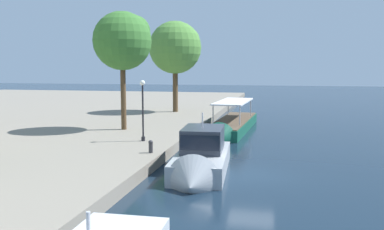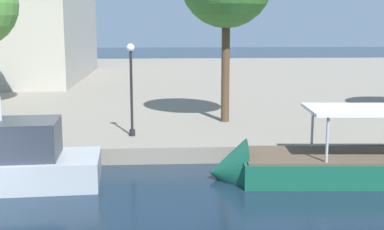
% 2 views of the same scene
% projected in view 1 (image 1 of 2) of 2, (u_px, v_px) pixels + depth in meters
% --- Properties ---
extents(ground_plane, '(220.00, 220.00, 0.00)m').
position_uv_depth(ground_plane, '(251.00, 175.00, 21.88)').
color(ground_plane, '#142333').
extents(motor_yacht_1, '(8.31, 3.24, 4.23)m').
position_uv_depth(motor_yacht_1, '(201.00, 161.00, 22.07)').
color(motor_yacht_1, '#9EA3A8').
rests_on(motor_yacht_1, ground_plane).
extents(tour_boat_2, '(14.19, 3.60, 3.73)m').
position_uv_depth(tour_boat_2, '(231.00, 127.00, 36.50)').
color(tour_boat_2, '#14513D').
rests_on(tour_boat_2, ground_plane).
extents(mooring_bollard_0, '(0.27, 0.27, 0.77)m').
position_uv_depth(mooring_bollard_0, '(151.00, 146.00, 24.16)').
color(mooring_bollard_0, '#2D2D33').
rests_on(mooring_bollard_0, dock_promenade).
extents(lamp_post, '(0.35, 0.35, 4.21)m').
position_uv_depth(lamp_post, '(143.00, 107.00, 27.84)').
color(lamp_post, black).
rests_on(lamp_post, dock_promenade).
extents(tree_0, '(5.95, 5.95, 10.29)m').
position_uv_depth(tree_0, '(177.00, 47.00, 45.69)').
color(tree_0, '#4C3823').
rests_on(tree_0, dock_promenade).
extents(tree_1, '(4.72, 4.72, 9.56)m').
position_uv_depth(tree_1, '(123.00, 39.00, 32.48)').
color(tree_1, '#4C3823').
rests_on(tree_1, dock_promenade).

